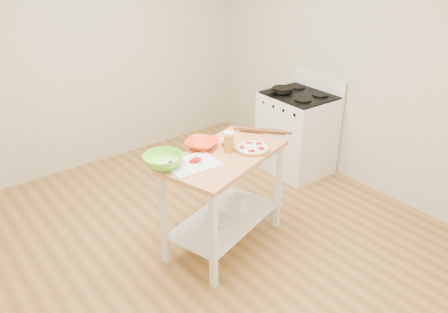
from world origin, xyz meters
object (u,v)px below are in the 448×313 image
gas_stove (297,132)px  yogurt_tub (227,144)px  prep_island (225,181)px  shelf_glass_bowl (219,220)px  beer_pint (229,142)px  green_bowl (163,161)px  orange_bowl (202,144)px  pizza (252,148)px  cutting_board (192,164)px  shelf_bin (239,203)px  skillet (282,90)px  rolling_pin (262,131)px  knife (171,162)px  spatula (199,160)px

gas_stove → yogurt_tub: gas_stove is taller
prep_island → yogurt_tub: (0.07, 0.06, 0.31)m
gas_stove → shelf_glass_bowl: bearing=-157.6°
beer_pint → green_bowl: bearing=168.6°
beer_pint → orange_bowl: bearing=122.4°
prep_island → pizza: pizza is taller
prep_island → cutting_board: size_ratio=2.89×
pizza → shelf_bin: bearing=105.6°
gas_stove → skillet: (-0.13, 0.16, 0.50)m
cutting_board → rolling_pin: rolling_pin is taller
cutting_board → rolling_pin: 0.86m
pizza → orange_bowl: bearing=135.5°
gas_stove → orange_bowl: 1.73m
green_bowl → yogurt_tub: 0.58m
orange_bowl → rolling_pin: 0.62m
knife → beer_pint: (0.50, -0.11, 0.07)m
beer_pint → shelf_bin: 0.68m
knife → yogurt_tub: 0.52m
spatula → orange_bowl: (0.18, 0.21, 0.02)m
orange_bowl → beer_pint: 0.25m
gas_stove → knife: size_ratio=4.55×
pizza → green_bowl: size_ratio=0.95×
shelf_glass_bowl → prep_island: bearing=14.8°
spatula → shelf_glass_bowl: size_ratio=0.80×
spatula → rolling_pin: (0.79, 0.10, 0.01)m
gas_stove → rolling_pin: bearing=-153.1°
shelf_glass_bowl → knife: bearing=156.3°
rolling_pin → shelf_bin: rolling_pin is taller
skillet → beer_pint: beer_pint is taller
orange_bowl → beer_pint: (0.13, -0.21, 0.06)m
orange_bowl → yogurt_tub: size_ratio=1.50×
green_bowl → rolling_pin: (1.04, -0.01, -0.03)m
knife → rolling_pin: (0.97, -0.01, 0.01)m
rolling_pin → shelf_glass_bowl: 0.90m
cutting_board → yogurt_tub: 0.40m
gas_stove → yogurt_tub: size_ratio=6.17×
prep_island → skillet: size_ratio=3.15×
orange_bowl → rolling_pin: orange_bowl is taller
prep_island → knife: bearing=163.2°
gas_stove → cutting_board: gas_stove is taller
spatula → rolling_pin: bearing=-50.9°
green_bowl → rolling_pin: size_ratio=0.76×
knife → orange_bowl: bearing=-13.2°
knife → green_bowl: bearing=152.6°
cutting_board → yogurt_tub: yogurt_tub is taller
prep_island → beer_pint: bearing=16.5°
spatula → knife: bearing=89.7°
skillet → cutting_board: 1.89m
spatula → skillet: bearing=-34.6°
green_bowl → rolling_pin: green_bowl is taller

